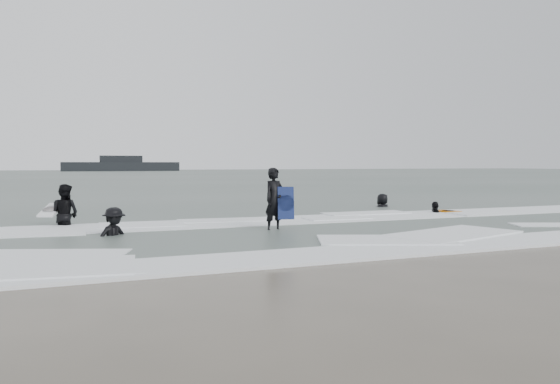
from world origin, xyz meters
name	(u,v)px	position (x,y,z in m)	size (l,w,h in m)	color
ground	(359,249)	(0.00, 0.00, 0.00)	(320.00, 320.00, 0.00)	brown
sea	(105,176)	(0.00, 80.00, 0.06)	(320.00, 320.00, 0.00)	#47544C
surfer_centre	(275,232)	(-0.66, 3.78, 0.00)	(0.70, 0.46, 1.91)	black
surfer_wading	(65,227)	(-6.41, 7.30, 0.00)	(0.93, 0.72, 1.91)	black
surfer_breaker	(114,238)	(-5.19, 4.17, 0.00)	(1.08, 0.62, 1.68)	black
surfer_right_near	(435,214)	(7.24, 6.53, 0.00)	(0.97, 0.41, 1.66)	black
surfer_right_far	(383,208)	(6.97, 9.91, 0.00)	(0.88, 0.57, 1.80)	black
surf_foam	(296,230)	(0.00, 3.70, 0.04)	(30.03, 9.06, 0.09)	white
bodyboards	(276,209)	(0.19, 5.82, 0.50)	(15.32, 4.50, 1.25)	#101C4E
vessel_horizon	(121,166)	(7.99, 135.63, 1.48)	(29.32, 5.24, 3.98)	black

